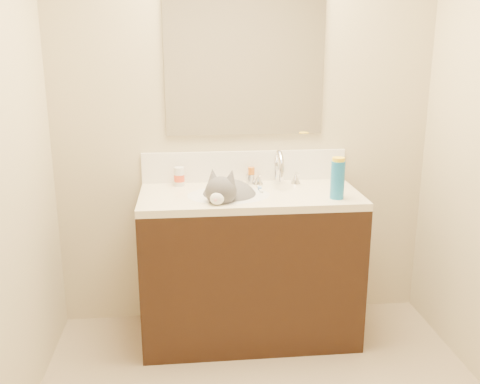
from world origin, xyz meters
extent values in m
cube|color=#BFAF8E|center=(0.00, 1.25, 1.25)|extent=(2.20, 0.04, 2.50)
cube|color=#BFAF8E|center=(0.00, -1.25, 1.25)|extent=(2.20, 0.04, 2.50)
cube|color=black|center=(0.00, 0.97, 0.41)|extent=(1.20, 0.55, 0.82)
cube|color=beige|center=(0.00, 0.97, 0.84)|extent=(1.20, 0.55, 0.04)
ellipsoid|color=white|center=(-0.12, 0.94, 0.79)|extent=(0.45, 0.36, 0.14)
cylinder|color=silver|center=(0.18, 1.16, 0.92)|extent=(0.04, 0.04, 0.11)
torus|color=silver|center=(0.18, 1.09, 0.97)|extent=(0.03, 0.20, 0.20)
cylinder|color=silver|center=(0.18, 1.01, 0.94)|extent=(0.03, 0.03, 0.06)
cone|color=silver|center=(0.07, 1.16, 0.89)|extent=(0.06, 0.06, 0.06)
cone|color=silver|center=(0.29, 1.16, 0.89)|extent=(0.06, 0.06, 0.06)
ellipsoid|color=#4A484A|center=(-0.11, 0.97, 0.82)|extent=(0.41, 0.44, 0.23)
ellipsoid|color=#4A484A|center=(-0.17, 0.82, 0.91)|extent=(0.21, 0.20, 0.16)
ellipsoid|color=#4A484A|center=(-0.14, 0.89, 0.88)|extent=(0.15, 0.15, 0.14)
cone|color=#4A484A|center=(-0.21, 0.86, 0.99)|extent=(0.09, 0.10, 0.10)
cone|color=#4A484A|center=(-0.12, 0.82, 0.99)|extent=(0.10, 0.09, 0.10)
ellipsoid|color=white|center=(-0.19, 0.76, 0.89)|extent=(0.09, 0.08, 0.06)
ellipsoid|color=white|center=(-0.16, 0.86, 0.82)|extent=(0.13, 0.11, 0.14)
sphere|color=pink|center=(-0.20, 0.74, 0.89)|extent=(0.02, 0.02, 0.02)
cylinder|color=#4A484A|center=(0.02, 0.91, 0.75)|extent=(0.07, 0.24, 0.04)
cube|color=white|center=(0.00, 1.24, 0.95)|extent=(1.20, 0.02, 0.18)
cube|color=white|center=(0.00, 1.24, 1.54)|extent=(0.90, 0.02, 0.80)
cylinder|color=silver|center=(-0.38, 1.17, 0.91)|extent=(0.06, 0.06, 0.11)
cylinder|color=#DB4524|center=(-0.38, 1.17, 0.90)|extent=(0.07, 0.07, 0.04)
cylinder|color=#B7B7BC|center=(0.03, 1.17, 0.89)|extent=(0.06, 0.06, 0.06)
cylinder|color=#C76217|center=(0.03, 1.18, 0.91)|extent=(0.04, 0.04, 0.10)
cube|color=silver|center=(0.06, 1.03, 0.87)|extent=(0.02, 0.14, 0.01)
cube|color=#6693DA|center=(0.06, 1.03, 0.87)|extent=(0.02, 0.03, 0.02)
cylinder|color=#1972B4|center=(0.44, 0.82, 0.96)|extent=(0.08, 0.08, 0.20)
cylinder|color=yellow|center=(0.44, 0.82, 1.06)|extent=(0.07, 0.07, 0.04)
camera|label=1|loc=(-0.35, -1.82, 1.65)|focal=40.00mm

